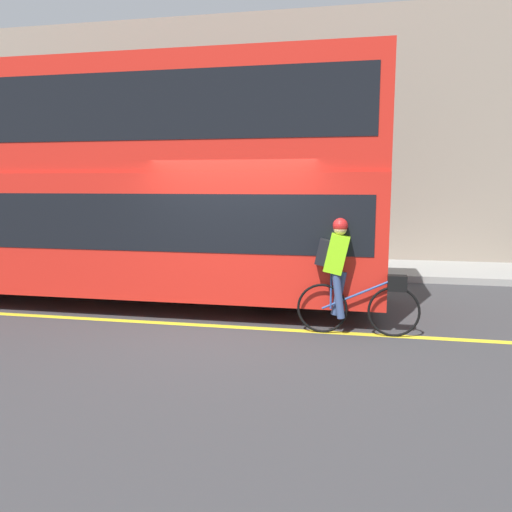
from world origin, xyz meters
name	(u,v)px	position (x,y,z in m)	size (l,w,h in m)	color
ground_plane	(230,328)	(0.00, 0.00, 0.00)	(80.00, 80.00, 0.00)	#38383A
road_center_line	(231,327)	(0.00, 0.05, 0.00)	(50.00, 0.14, 0.01)	yellow
sidewalk_curb	(281,266)	(0.00, 5.30, 0.07)	(60.00, 2.43, 0.15)	gray
building_facade	(289,140)	(0.00, 6.67, 3.31)	(60.00, 0.30, 6.62)	gray
bus	(103,177)	(-2.68, 1.33, 2.27)	(9.91, 2.44, 4.11)	black
cyclist_on_bike	(346,273)	(1.69, 0.02, 0.90)	(1.73, 0.32, 1.67)	black
street_sign_post	(111,207)	(-4.54, 5.18, 1.53)	(0.36, 0.09, 2.47)	#59595B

